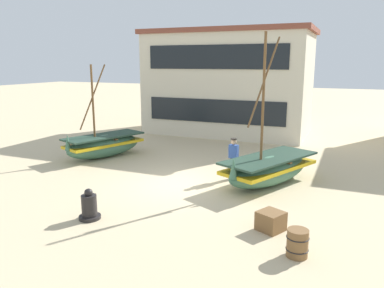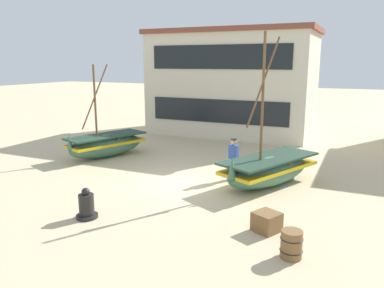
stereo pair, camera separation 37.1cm
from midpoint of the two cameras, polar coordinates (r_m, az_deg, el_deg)
name	(u,v)px [view 1 (the left image)]	position (r m, az deg, el deg)	size (l,w,h in m)	color
ground_plane	(182,184)	(14.85, -2.24, -6.04)	(120.00, 120.00, 0.00)	#CCB78E
fishing_boat_near_left	(269,169)	(14.96, 10.77, -3.68)	(3.27, 4.62, 5.71)	#427056
fishing_boat_centre_large	(104,145)	(19.38, -13.65, -0.14)	(2.79, 4.28, 4.55)	#427056
fisherman_by_hull	(233,159)	(15.32, 5.57, -2.27)	(0.39, 0.27, 1.68)	#33333D
capstan_winch	(89,207)	(12.04, -16.06, -9.10)	(0.66, 0.66, 0.96)	black
wooden_barrel	(297,243)	(9.80, 14.51, -14.25)	(0.56, 0.56, 0.70)	brown
cargo_crate	(271,221)	(11.07, 10.82, -11.32)	(0.66, 0.66, 0.55)	brown
harbor_building_main	(228,82)	(25.38, 5.07, 9.25)	(10.67, 5.54, 6.68)	beige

